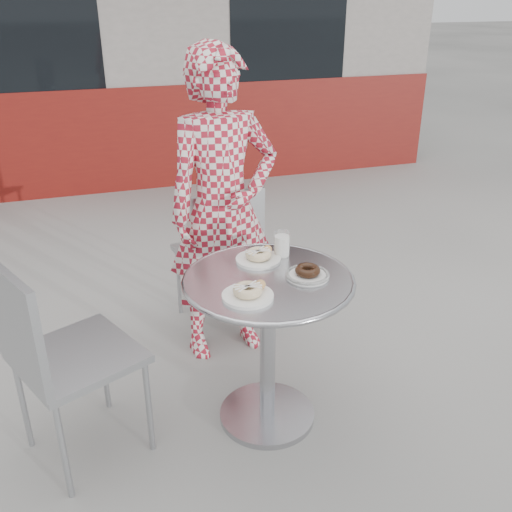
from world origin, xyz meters
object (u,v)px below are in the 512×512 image
object	(u,v)px
plate_far	(259,256)
milk_cup	(282,245)
plate_near	(248,292)
bistro_table	(268,315)
plate_checker	(307,274)
chair_left	(81,395)
seated_person	(223,210)
chair_far	(218,281)

from	to	relation	value
plate_far	milk_cup	world-z (taller)	milk_cup
plate_near	milk_cup	distance (m)	0.41
bistro_table	plate_near	world-z (taller)	plate_near
plate_near	plate_far	bearing A→B (deg)	65.05
plate_far	plate_checker	distance (m)	0.26
chair_left	seated_person	size ratio (longest dim) A/B	0.58
plate_checker	bistro_table	bearing A→B (deg)	166.70
bistro_table	seated_person	world-z (taller)	seated_person
chair_far	milk_cup	xyz separation A→B (m)	(0.13, -0.72, 0.52)
chair_left	milk_cup	world-z (taller)	chair_left
plate_near	plate_checker	world-z (taller)	plate_near
plate_checker	chair_left	bearing A→B (deg)	175.14
plate_far	milk_cup	size ratio (longest dim) A/B	1.74
plate_far	milk_cup	distance (m)	0.12
bistro_table	chair_far	world-z (taller)	chair_far
chair_left	chair_far	bearing A→B (deg)	-68.19
chair_left	plate_near	size ratio (longest dim) A/B	4.61
chair_left	plate_far	world-z (taller)	chair_left
bistro_table	plate_checker	xyz separation A→B (m)	(0.16, -0.04, 0.19)
bistro_table	milk_cup	bearing A→B (deg)	56.12
chair_far	plate_near	xyz separation A→B (m)	(-0.13, -1.04, 0.49)
bistro_table	milk_cup	world-z (taller)	milk_cup
plate_far	plate_checker	world-z (taller)	plate_far
chair_left	seated_person	xyz separation A→B (m)	(0.79, 0.60, 0.52)
plate_far	plate_near	distance (m)	0.34
bistro_table	chair_left	distance (m)	0.86
chair_far	plate_near	bearing A→B (deg)	74.73
plate_far	plate_near	bearing A→B (deg)	-114.95
chair_left	bistro_table	bearing A→B (deg)	-118.11
chair_far	seated_person	size ratio (longest dim) A/B	0.54
bistro_table	chair_far	distance (m)	0.95
seated_person	plate_near	distance (m)	0.79
chair_far	plate_near	world-z (taller)	chair_far
bistro_table	seated_person	bearing A→B (deg)	92.04
plate_near	milk_cup	size ratio (longest dim) A/B	1.77
seated_person	plate_checker	world-z (taller)	seated_person
chair_far	plate_checker	size ratio (longest dim) A/B	4.72
seated_person	plate_checker	bearing A→B (deg)	-82.44
bistro_table	chair_far	xyz separation A→B (m)	(-0.00, 0.91, -0.29)
chair_far	milk_cup	size ratio (longest dim) A/B	7.57
chair_left	plate_checker	xyz separation A→B (m)	(0.97, -0.08, 0.46)
chair_left	plate_far	bearing A→B (deg)	-106.08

